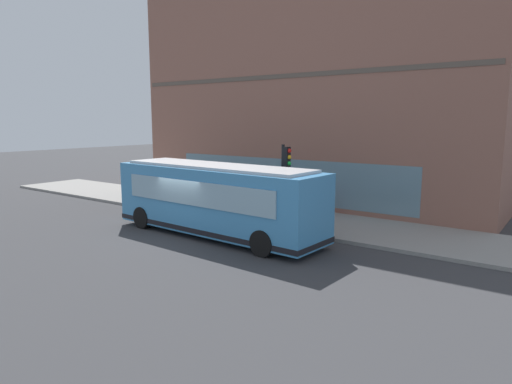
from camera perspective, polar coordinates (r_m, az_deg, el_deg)
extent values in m
plane|color=#38383A|center=(19.83, -8.16, -5.39)|extent=(120.00, 120.00, 0.00)
cube|color=gray|center=(23.54, 0.32, -2.81)|extent=(4.77, 40.00, 0.15)
cube|color=#8C5B4C|center=(28.72, 8.26, 12.35)|extent=(8.47, 21.53, 13.22)
cube|color=brown|center=(25.25, 3.81, 14.40)|extent=(0.36, 21.10, 0.24)
cube|color=slate|center=(25.27, 3.55, 1.50)|extent=(0.12, 15.07, 2.40)
cube|color=#3F8CC6|center=(19.24, -5.05, -0.90)|extent=(2.98, 10.11, 2.70)
cube|color=silver|center=(19.05, -5.11, 3.29)|extent=(2.56, 9.09, 0.12)
cube|color=#8CB2C6|center=(22.88, -14.11, 1.59)|extent=(2.20, 0.19, 1.20)
cube|color=#8CB2C6|center=(20.10, -2.56, 0.71)|extent=(0.46, 8.19, 1.00)
cube|color=#8CB2C6|center=(18.30, -7.83, -0.19)|extent=(0.46, 8.19, 1.00)
cube|color=black|center=(19.48, -5.01, -4.29)|extent=(3.02, 10.15, 0.20)
cylinder|color=black|center=(22.79, -9.55, -2.24)|extent=(0.35, 1.01, 1.00)
cylinder|color=black|center=(21.37, -14.16, -3.15)|extent=(0.35, 1.01, 1.00)
cylinder|color=black|center=(18.26, 5.28, -4.97)|extent=(0.35, 1.01, 1.00)
cylinder|color=black|center=(16.46, 0.81, -6.50)|extent=(0.35, 1.01, 1.00)
cylinder|color=black|center=(20.41, 3.40, 0.83)|extent=(0.14, 0.14, 3.70)
cube|color=black|center=(20.16, 3.89, 4.44)|extent=(0.32, 0.24, 0.90)
sphere|color=red|center=(20.07, 4.21, 5.22)|extent=(0.20, 0.20, 0.20)
sphere|color=yellow|center=(20.09, 4.20, 4.42)|extent=(0.20, 0.20, 0.20)
sphere|color=green|center=(20.12, 4.19, 3.63)|extent=(0.20, 0.20, 0.20)
cylinder|color=gold|center=(24.04, -3.45, -1.73)|extent=(0.24, 0.24, 0.55)
sphere|color=gold|center=(23.97, -3.46, -0.89)|extent=(0.22, 0.22, 0.22)
cylinder|color=gold|center=(23.92, -3.14, -1.65)|extent=(0.10, 0.12, 0.10)
cylinder|color=gold|center=(24.16, -3.20, -1.55)|extent=(0.12, 0.10, 0.10)
cylinder|color=#3F8C4C|center=(21.92, -1.10, -2.49)|extent=(0.14, 0.14, 0.76)
cylinder|color=#3F8C4C|center=(21.96, -0.64, -2.46)|extent=(0.14, 0.14, 0.76)
cylinder|color=gold|center=(21.81, -0.87, -0.73)|extent=(0.32, 0.32, 0.60)
sphere|color=brown|center=(21.75, -0.88, 0.31)|extent=(0.21, 0.21, 0.21)
cylinder|color=#8C3F8C|center=(25.99, -9.15, -0.77)|extent=(0.14, 0.14, 0.77)
cylinder|color=#8C3F8C|center=(26.13, -9.39, -0.72)|extent=(0.14, 0.14, 0.77)
cylinder|color=#99994C|center=(25.96, -9.31, 0.75)|extent=(0.32, 0.32, 0.61)
sphere|color=beige|center=(25.90, -9.33, 1.64)|extent=(0.21, 0.21, 0.21)
cylinder|color=#B23338|center=(23.24, 8.88, -1.86)|extent=(0.14, 0.14, 0.82)
cylinder|color=#B23338|center=(23.09, 9.12, -1.93)|extent=(0.14, 0.14, 0.82)
cylinder|color=#8C3F8C|center=(23.04, 9.05, -0.10)|extent=(0.32, 0.32, 0.65)
sphere|color=brown|center=(22.97, 9.07, 0.97)|extent=(0.22, 0.22, 0.22)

